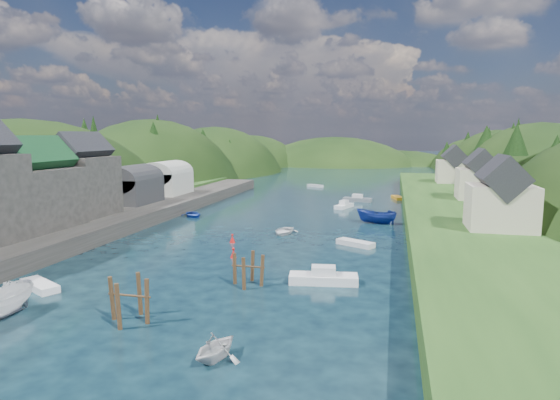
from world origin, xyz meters
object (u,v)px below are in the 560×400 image
(piling_cluster_far, at_px, (248,273))
(channel_buoy_far, at_px, (232,239))
(piling_cluster_near, at_px, (130,303))
(channel_buoy_near, at_px, (233,253))

(piling_cluster_far, distance_m, channel_buoy_far, 16.33)
(piling_cluster_near, bearing_deg, channel_buoy_far, 92.58)
(piling_cluster_far, relative_size, channel_buoy_far, 3.04)
(piling_cluster_near, xyz_separation_m, piling_cluster_far, (5.61, 9.68, -0.21))
(channel_buoy_near, distance_m, channel_buoy_far, 7.08)
(piling_cluster_near, height_order, piling_cluster_far, piling_cluster_near)
(piling_cluster_near, distance_m, channel_buoy_near, 17.98)
(piling_cluster_far, bearing_deg, channel_buoy_far, 114.33)
(piling_cluster_far, height_order, channel_buoy_far, piling_cluster_far)
(piling_cluster_near, height_order, channel_buoy_near, piling_cluster_near)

